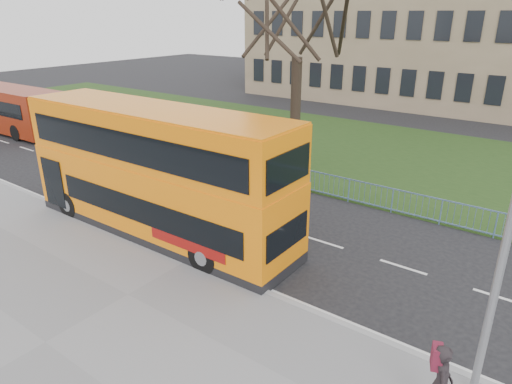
{
  "coord_description": "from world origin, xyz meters",
  "views": [
    {
      "loc": [
        9.91,
        -11.13,
        7.95
      ],
      "look_at": [
        0.97,
        1.0,
        2.01
      ],
      "focal_mm": 32.0,
      "sensor_mm": 36.0,
      "label": 1
    }
  ],
  "objects_px": {
    "red_bus": "(2,107)",
    "pedestrian": "(441,384)",
    "street_lamp": "(511,193)",
    "yellow_bus": "(156,169)"
  },
  "relations": [
    {
      "from": "red_bus",
      "to": "pedestrian",
      "type": "xyz_separation_m",
      "value": [
        32.86,
        -7.59,
        -0.62
      ]
    },
    {
      "from": "red_bus",
      "to": "pedestrian",
      "type": "height_order",
      "value": "red_bus"
    },
    {
      "from": "red_bus",
      "to": "pedestrian",
      "type": "distance_m",
      "value": 33.73
    },
    {
      "from": "pedestrian",
      "to": "street_lamp",
      "type": "relative_size",
      "value": 0.21
    },
    {
      "from": "yellow_bus",
      "to": "red_bus",
      "type": "bearing_deg",
      "value": 166.8
    },
    {
      "from": "pedestrian",
      "to": "street_lamp",
      "type": "distance_m",
      "value": 4.02
    },
    {
      "from": "pedestrian",
      "to": "yellow_bus",
      "type": "bearing_deg",
      "value": 56.35
    },
    {
      "from": "yellow_bus",
      "to": "street_lamp",
      "type": "bearing_deg",
      "value": -7.91
    },
    {
      "from": "pedestrian",
      "to": "street_lamp",
      "type": "xyz_separation_m",
      "value": [
        0.36,
        1.27,
        3.8
      ]
    },
    {
      "from": "yellow_bus",
      "to": "red_bus",
      "type": "distance_m",
      "value": 22.22
    }
  ]
}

